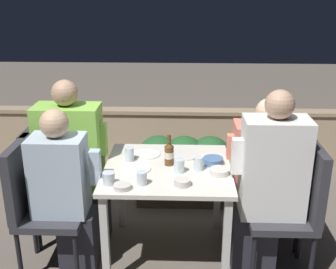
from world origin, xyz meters
name	(u,v)px	position (x,y,z in m)	size (l,w,h in m)	color
ground_plane	(168,253)	(0.00, 0.00, 0.00)	(16.00, 16.00, 0.00)	#665B51
parapet_wall	(173,136)	(0.00, 1.74, 0.32)	(9.00, 0.18, 0.63)	tan
dining_table	(168,179)	(0.00, 0.00, 0.63)	(0.89, 0.87, 0.72)	silver
planter_hedge	(184,166)	(0.12, 0.85, 0.35)	(0.87, 0.47, 0.63)	brown
chair_left_near	(36,197)	(-0.90, -0.18, 0.56)	(0.45, 0.45, 0.95)	#333338
person_blue_shirt	(66,192)	(-0.69, -0.18, 0.60)	(0.47, 0.26, 1.19)	#282833
chair_left_far	(49,176)	(-0.92, 0.16, 0.56)	(0.45, 0.45, 0.95)	#333338
person_green_blouse	(75,165)	(-0.71, 0.16, 0.65)	(0.52, 0.26, 1.31)	#282833
chair_right_near	(297,200)	(0.89, -0.15, 0.56)	(0.45, 0.45, 0.95)	#333338
person_white_polo	(268,185)	(0.68, -0.15, 0.67)	(0.50, 0.26, 1.33)	#282833
chair_right_far	(287,179)	(0.89, 0.17, 0.56)	(0.45, 0.45, 0.95)	#333338
person_coral_top	(259,175)	(0.68, 0.17, 0.59)	(0.52, 0.26, 1.19)	#282833
beer_bottle	(169,154)	(0.01, 0.04, 0.81)	(0.07, 0.07, 0.23)	brown
plate_0	(182,155)	(0.10, 0.21, 0.73)	(0.23, 0.23, 0.01)	silver
plate_1	(146,154)	(-0.17, 0.21, 0.73)	(0.22, 0.22, 0.01)	white
plate_2	(135,169)	(-0.22, -0.05, 0.73)	(0.22, 0.22, 0.01)	white
bowl_0	(219,171)	(0.36, -0.11, 0.75)	(0.13, 0.13, 0.04)	beige
bowl_1	(213,160)	(0.33, 0.06, 0.75)	(0.14, 0.14, 0.05)	#4C709E
bowl_2	(122,186)	(-0.27, -0.35, 0.74)	(0.11, 0.11, 0.03)	beige
bowl_3	(182,182)	(0.10, -0.28, 0.75)	(0.11, 0.11, 0.04)	beige
glass_cup_0	(129,154)	(-0.28, 0.09, 0.78)	(0.07, 0.07, 0.10)	silver
glass_cup_1	(179,166)	(0.08, -0.09, 0.77)	(0.07, 0.07, 0.10)	silver
glass_cup_2	(109,178)	(-0.37, -0.29, 0.77)	(0.08, 0.08, 0.09)	silver
glass_cup_3	(198,164)	(0.21, -0.05, 0.77)	(0.06, 0.06, 0.10)	silver
glass_cup_4	(142,178)	(-0.16, -0.28, 0.77)	(0.07, 0.07, 0.09)	silver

